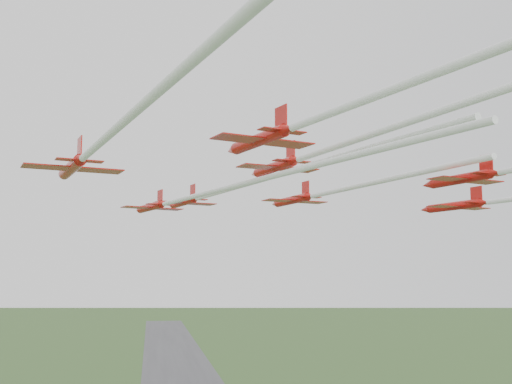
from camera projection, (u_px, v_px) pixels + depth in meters
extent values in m
cylinder|color=#B9130F|center=(183.00, 202.00, 102.08)|extent=(3.99, 9.32, 1.21)
cone|color=#B9130F|center=(171.00, 206.00, 107.11)|extent=(1.76, 2.26, 1.21)
cone|color=#B9130F|center=(196.00, 198.00, 97.35)|extent=(1.45, 1.60, 1.10)
ellipsoid|color=black|center=(179.00, 201.00, 104.09)|extent=(0.76, 1.14, 0.35)
cube|color=#B9130F|center=(185.00, 203.00, 101.27)|extent=(10.13, 5.67, 0.11)
cube|color=#B9130F|center=(193.00, 199.00, 98.27)|extent=(4.61, 2.59, 0.09)
cube|color=#B9130F|center=(193.00, 191.00, 98.63)|extent=(0.70, 1.93, 2.21)
cylinder|color=silver|center=(289.00, 172.00, 72.02)|extent=(17.52, 53.62, 0.66)
cylinder|color=#B9130F|center=(150.00, 207.00, 83.42)|extent=(3.62, 7.42, 0.98)
cone|color=#B9130F|center=(138.00, 210.00, 87.35)|extent=(1.49, 1.85, 0.98)
cone|color=#B9130F|center=(163.00, 204.00, 79.72)|extent=(1.21, 1.32, 0.89)
ellipsoid|color=black|center=(146.00, 206.00, 84.99)|extent=(0.65, 0.92, 0.29)
cube|color=#B9130F|center=(152.00, 208.00, 82.78)|extent=(8.15, 4.96, 0.09)
cube|color=#B9130F|center=(160.00, 204.00, 80.45)|extent=(3.71, 2.27, 0.07)
cube|color=#B9130F|center=(160.00, 197.00, 80.73)|extent=(0.66, 1.53, 1.78)
cylinder|color=silver|center=(269.00, 177.00, 57.97)|extent=(18.26, 46.70, 0.53)
cylinder|color=#B9130F|center=(292.00, 200.00, 96.18)|extent=(3.78, 9.33, 1.21)
cone|color=#B9130F|center=(275.00, 204.00, 101.26)|extent=(1.72, 2.24, 1.21)
cone|color=#B9130F|center=(310.00, 196.00, 91.40)|extent=(1.43, 1.58, 1.10)
ellipsoid|color=black|center=(285.00, 199.00, 98.21)|extent=(0.74, 1.13, 0.35)
cube|color=#B9130F|center=(295.00, 201.00, 95.35)|extent=(10.11, 5.46, 0.11)
cube|color=#B9130F|center=(306.00, 197.00, 92.33)|extent=(4.60, 2.50, 0.09)
cube|color=#B9130F|center=(306.00, 189.00, 92.69)|extent=(0.66, 1.94, 2.20)
cylinder|color=silver|center=(385.00, 180.00, 75.71)|extent=(10.07, 32.67, 0.66)
cylinder|color=#B9130F|center=(72.00, 167.00, 64.19)|extent=(3.73, 9.28, 1.20)
cone|color=#B9130F|center=(63.00, 175.00, 69.24)|extent=(1.70, 2.23, 1.20)
cone|color=#B9130F|center=(82.00, 159.00, 59.43)|extent=(1.42, 1.57, 1.09)
ellipsoid|color=black|center=(68.00, 166.00, 66.21)|extent=(0.73, 1.13, 0.35)
cube|color=#B9130F|center=(73.00, 169.00, 63.37)|extent=(10.05, 5.40, 0.11)
cube|color=#B9130F|center=(80.00, 161.00, 60.36)|extent=(4.57, 2.48, 0.09)
cube|color=#B9130F|center=(80.00, 148.00, 60.72)|extent=(0.65, 1.92, 2.19)
cylinder|color=silver|center=(183.00, 70.00, 33.63)|extent=(16.25, 54.37, 0.66)
cylinder|color=#B9130F|center=(275.00, 167.00, 74.96)|extent=(3.61, 9.14, 1.19)
cone|color=#B9130F|center=(255.00, 174.00, 79.95)|extent=(1.67, 2.19, 1.19)
cone|color=#B9130F|center=(296.00, 160.00, 70.26)|extent=(1.39, 1.54, 1.08)
ellipsoid|color=black|center=(267.00, 166.00, 76.95)|extent=(0.71, 1.11, 0.34)
cube|color=#B9130F|center=(278.00, 168.00, 74.15)|extent=(9.89, 5.26, 0.11)
cube|color=#B9130F|center=(292.00, 161.00, 71.18)|extent=(4.50, 2.41, 0.09)
cube|color=#B9130F|center=(291.00, 151.00, 71.53)|extent=(0.63, 1.90, 2.16)
cylinder|color=silver|center=(407.00, 123.00, 53.01)|extent=(10.66, 35.98, 0.65)
cylinder|color=#B9130F|center=(454.00, 206.00, 86.79)|extent=(4.20, 8.76, 1.15)
cone|color=#B9130F|center=(425.00, 210.00, 91.44)|extent=(1.74, 2.17, 1.15)
cone|color=#B9130F|center=(484.00, 202.00, 82.41)|extent=(1.42, 1.55, 1.05)
ellipsoid|color=black|center=(442.00, 204.00, 88.65)|extent=(0.76, 1.09, 0.34)
cube|color=#B9130F|center=(459.00, 207.00, 86.03)|extent=(9.61, 5.78, 0.10)
cube|color=#B9130F|center=(478.00, 203.00, 83.27)|extent=(4.37, 2.65, 0.08)
cube|color=#B9130F|center=(476.00, 194.00, 83.60)|extent=(0.76, 1.81, 2.10)
cylinder|color=#B9130F|center=(259.00, 140.00, 60.08)|extent=(4.22, 9.22, 1.21)
cone|color=#B9130F|center=(232.00, 150.00, 65.01)|extent=(1.79, 2.27, 1.21)
cone|color=#B9130F|center=(288.00, 129.00, 55.44)|extent=(1.47, 1.61, 1.10)
ellipsoid|color=black|center=(248.00, 140.00, 62.05)|extent=(0.78, 1.14, 0.35)
cube|color=#B9130F|center=(263.00, 141.00, 59.28)|extent=(10.08, 5.89, 0.11)
cube|color=#B9130F|center=(282.00, 131.00, 56.35)|extent=(4.59, 2.70, 0.09)
cube|color=#B9130F|center=(281.00, 118.00, 56.70)|extent=(0.76, 1.90, 2.20)
cylinder|color=silver|center=(479.00, 57.00, 37.07)|extent=(14.13, 38.88, 0.66)
cylinder|color=#B9130F|center=(460.00, 179.00, 66.23)|extent=(3.46, 7.98, 1.04)
cone|color=#B9130F|center=(428.00, 185.00, 70.53)|extent=(1.51, 1.94, 1.04)
cone|color=#B9130F|center=(495.00, 173.00, 62.17)|extent=(1.25, 1.37, 0.95)
ellipsoid|color=black|center=(447.00, 178.00, 67.95)|extent=(0.65, 0.98, 0.30)
cube|color=#B9130F|center=(466.00, 180.00, 65.53)|extent=(8.69, 4.90, 0.09)
cube|color=#B9130F|center=(488.00, 174.00, 62.97)|extent=(3.96, 2.24, 0.08)
cube|color=#B9130F|center=(486.00, 164.00, 63.27)|extent=(0.61, 1.65, 1.89)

